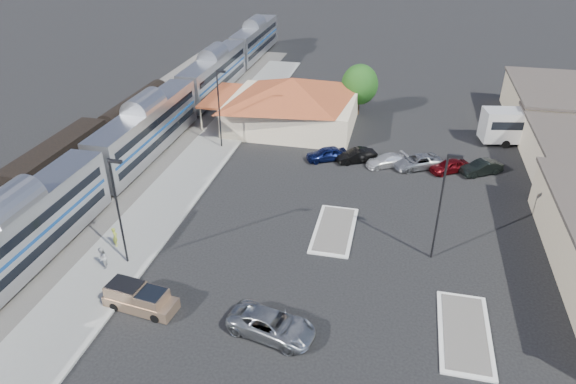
% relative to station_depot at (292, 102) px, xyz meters
% --- Properties ---
extents(ground, '(280.00, 280.00, 0.00)m').
position_rel_station_depot_xyz_m(ground, '(4.56, -24.00, -3.13)').
color(ground, black).
rests_on(ground, ground).
extents(railbed, '(16.00, 100.00, 0.12)m').
position_rel_station_depot_xyz_m(railbed, '(-16.44, -16.00, -3.07)').
color(railbed, '#4C4944').
rests_on(railbed, ground).
extents(platform, '(5.50, 92.00, 0.18)m').
position_rel_station_depot_xyz_m(platform, '(-7.44, -18.00, -3.04)').
color(platform, gray).
rests_on(platform, ground).
extents(passenger_train, '(3.00, 104.00, 5.55)m').
position_rel_station_depot_xyz_m(passenger_train, '(-13.44, -11.61, -0.26)').
color(passenger_train, silver).
rests_on(passenger_train, ground).
extents(freight_cars, '(2.80, 46.00, 4.00)m').
position_rel_station_depot_xyz_m(freight_cars, '(-19.44, -19.05, -1.21)').
color(freight_cars, black).
rests_on(freight_cars, ground).
extents(station_depot, '(18.35, 12.24, 6.20)m').
position_rel_station_depot_xyz_m(station_depot, '(0.00, 0.00, 0.00)').
color(station_depot, '#CBB694').
rests_on(station_depot, ground).
extents(traffic_island_south, '(3.30, 7.50, 0.21)m').
position_rel_station_depot_xyz_m(traffic_island_south, '(8.56, -22.00, -3.03)').
color(traffic_island_south, silver).
rests_on(traffic_island_south, ground).
extents(traffic_island_north, '(3.30, 7.50, 0.21)m').
position_rel_station_depot_xyz_m(traffic_island_north, '(18.56, -32.00, -3.03)').
color(traffic_island_north, silver).
rests_on(traffic_island_north, ground).
extents(lamp_plat_s, '(1.08, 0.25, 9.00)m').
position_rel_station_depot_xyz_m(lamp_plat_s, '(-6.34, -30.00, 2.21)').
color(lamp_plat_s, black).
rests_on(lamp_plat_s, ground).
extents(lamp_plat_n, '(1.08, 0.25, 9.00)m').
position_rel_station_depot_xyz_m(lamp_plat_n, '(-6.34, -8.00, 2.21)').
color(lamp_plat_n, black).
rests_on(lamp_plat_n, ground).
extents(lamp_lot, '(1.08, 0.25, 9.00)m').
position_rel_station_depot_xyz_m(lamp_lot, '(16.66, -24.00, 2.21)').
color(lamp_lot, black).
rests_on(lamp_lot, ground).
extents(tree_depot, '(4.71, 4.71, 6.63)m').
position_rel_station_depot_xyz_m(tree_depot, '(7.56, 6.00, 0.89)').
color(tree_depot, '#382314').
rests_on(tree_depot, ground).
extents(pickup_truck, '(5.24, 2.45, 1.75)m').
position_rel_station_depot_xyz_m(pickup_truck, '(-3.01, -34.44, -2.30)').
color(pickup_truck, '#A28163').
rests_on(pickup_truck, ground).
extents(suv, '(6.23, 3.85, 1.61)m').
position_rel_station_depot_xyz_m(suv, '(6.36, -34.81, -2.33)').
color(suv, '#9DA1A4').
rests_on(suv, ground).
extents(coach_bus, '(12.97, 5.13, 4.07)m').
position_rel_station_depot_xyz_m(coach_bus, '(28.56, 1.03, -0.79)').
color(coach_bus, silver).
rests_on(coach_bus, ground).
extents(person_a, '(0.61, 0.72, 1.67)m').
position_rel_station_depot_xyz_m(person_a, '(-8.34, -28.27, -2.12)').
color(person_a, '#AEBF3B').
rests_on(person_a, platform).
extents(person_b, '(0.94, 1.06, 1.81)m').
position_rel_station_depot_xyz_m(person_b, '(-7.79, -31.15, -2.05)').
color(person_b, silver).
rests_on(person_b, platform).
extents(parked_car_a, '(4.72, 3.61, 1.50)m').
position_rel_station_depot_xyz_m(parked_car_a, '(5.71, -8.58, -2.38)').
color(parked_car_a, '#0E1746').
rests_on(parked_car_a, ground).
extents(parked_car_b, '(4.57, 3.41, 1.44)m').
position_rel_station_depot_xyz_m(parked_car_b, '(8.91, -8.28, -2.41)').
color(parked_car_b, black).
rests_on(parked_car_b, ground).
extents(parked_car_c, '(4.73, 3.77, 1.28)m').
position_rel_station_depot_xyz_m(parked_car_c, '(12.11, -8.58, -2.49)').
color(parked_car_c, white).
rests_on(parked_car_c, ground).
extents(parked_car_d, '(5.74, 4.54, 1.45)m').
position_rel_station_depot_xyz_m(parked_car_d, '(15.31, -8.28, -2.41)').
color(parked_car_d, gray).
rests_on(parked_car_d, ground).
extents(parked_car_e, '(4.35, 3.60, 1.40)m').
position_rel_station_depot_xyz_m(parked_car_e, '(18.51, -8.58, -2.43)').
color(parked_car_e, maroon).
rests_on(parked_car_e, ground).
extents(parked_car_f, '(4.57, 3.61, 1.45)m').
position_rel_station_depot_xyz_m(parked_car_f, '(21.71, -8.28, -2.40)').
color(parked_car_f, black).
rests_on(parked_car_f, ground).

